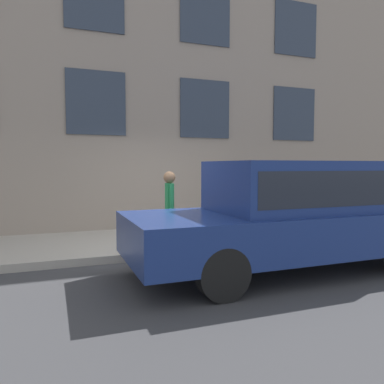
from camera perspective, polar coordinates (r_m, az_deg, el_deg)
ground_plane at (r=6.79m, az=-0.05°, el=-9.81°), size 80.00×80.00×0.00m
sidewalk at (r=7.97m, az=-3.36°, el=-7.23°), size 2.59×60.00×0.14m
building_facade at (r=9.67m, az=-6.22°, el=21.78°), size 0.33×40.00×9.15m
fire_hydrant at (r=7.24m, az=3.32°, el=-4.56°), size 0.27×0.40×0.80m
person at (r=6.96m, az=-3.45°, el=-1.39°), size 0.34×0.22×1.38m
parked_car_navy_near at (r=5.98m, az=15.54°, el=-2.88°), size 1.82×5.21×1.69m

